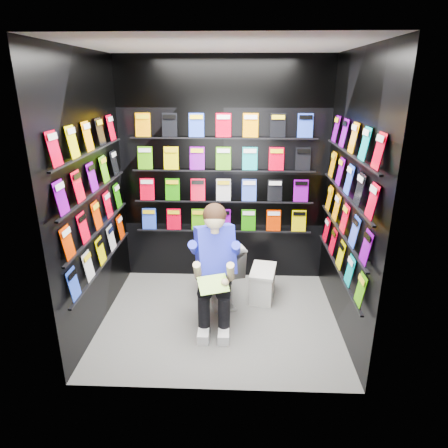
{
  "coord_description": "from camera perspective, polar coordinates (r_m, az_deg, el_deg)",
  "views": [
    {
      "loc": [
        0.19,
        -3.55,
        2.33
      ],
      "look_at": [
        0.04,
        0.15,
        0.99
      ],
      "focal_mm": 32.0,
      "sensor_mm": 36.0,
      "label": 1
    }
  ],
  "objects": [
    {
      "name": "wall_right",
      "position": [
        3.83,
        17.57,
        3.31
      ],
      "size": [
        0.04,
        2.0,
        2.6
      ],
      "primitive_type": "cube",
      "color": "black",
      "rests_on": "floor"
    },
    {
      "name": "ceiling",
      "position": [
        3.56,
        -0.8,
        24.2
      ],
      "size": [
        2.4,
        2.4,
        0.0
      ],
      "primitive_type": "plane",
      "color": "white",
      "rests_on": "floor"
    },
    {
      "name": "wall_back",
      "position": [
        4.67,
        -0.06,
        7.12
      ],
      "size": [
        2.4,
        0.04,
        2.6
      ],
      "primitive_type": "cube",
      "color": "black",
      "rests_on": "floor"
    },
    {
      "name": "comics_right",
      "position": [
        3.82,
        17.14,
        3.39
      ],
      "size": [
        0.06,
        1.7,
        1.37
      ],
      "primitive_type": null,
      "color": "red",
      "rests_on": "wall_right"
    },
    {
      "name": "held_comic",
      "position": [
        3.67,
        -1.55,
        -8.61
      ],
      "size": [
        0.31,
        0.24,
        0.12
      ],
      "primitive_type": "cube",
      "rotation": [
        -0.96,
        0.0,
        0.34
      ],
      "color": "green",
      "rests_on": "reader"
    },
    {
      "name": "reader",
      "position": [
        3.91,
        -1.24,
        -3.89
      ],
      "size": [
        0.72,
        0.86,
        1.35
      ],
      "primitive_type": null,
      "rotation": [
        0.0,
        0.0,
        0.34
      ],
      "color": "#2C32CB",
      "rests_on": "toilet"
    },
    {
      "name": "wall_front",
      "position": [
        2.75,
        -1.78,
        -2.15
      ],
      "size": [
        2.4,
        0.04,
        2.6
      ],
      "primitive_type": "cube",
      "color": "black",
      "rests_on": "floor"
    },
    {
      "name": "comics_back",
      "position": [
        4.64,
        -0.07,
        7.09
      ],
      "size": [
        2.1,
        0.06,
        1.37
      ],
      "primitive_type": null,
      "color": "red",
      "rests_on": "wall_back"
    },
    {
      "name": "longbox",
      "position": [
        4.56,
        5.54,
        -8.62
      ],
      "size": [
        0.31,
        0.47,
        0.32
      ],
      "primitive_type": "cube",
      "rotation": [
        0.0,
        0.0,
        -0.17
      ],
      "color": "silver",
      "rests_on": "floor"
    },
    {
      "name": "longbox_lid",
      "position": [
        4.48,
        5.61,
        -6.62
      ],
      "size": [
        0.33,
        0.49,
        0.03
      ],
      "primitive_type": "cube",
      "rotation": [
        0.0,
        0.0,
        -0.17
      ],
      "color": "silver",
      "rests_on": "longbox"
    },
    {
      "name": "comics_left",
      "position": [
        3.93,
        -18.02,
        3.76
      ],
      "size": [
        0.06,
        1.7,
        1.37
      ],
      "primitive_type": null,
      "color": "red",
      "rests_on": "wall_left"
    },
    {
      "name": "floor",
      "position": [
        4.25,
        -0.62,
        -13.4
      ],
      "size": [
        2.4,
        2.4,
        0.0
      ],
      "primitive_type": "plane",
      "color": "#5F5F5C",
      "rests_on": "ground"
    },
    {
      "name": "toilet",
      "position": [
        4.42,
        -0.9,
        -6.51
      ],
      "size": [
        0.65,
        0.85,
        0.73
      ],
      "primitive_type": "imported",
      "rotation": [
        0.0,
        0.0,
        3.48
      ],
      "color": "white",
      "rests_on": "floor"
    },
    {
      "name": "wall_left",
      "position": [
        3.95,
        -18.42,
        3.69
      ],
      "size": [
        0.04,
        2.0,
        2.6
      ],
      "primitive_type": "cube",
      "color": "black",
      "rests_on": "floor"
    }
  ]
}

